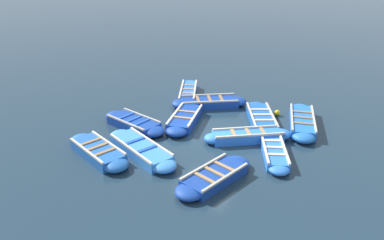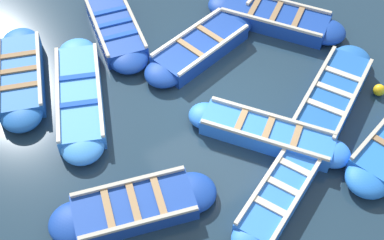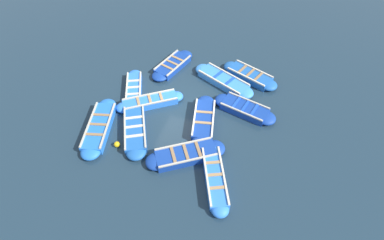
% 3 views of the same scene
% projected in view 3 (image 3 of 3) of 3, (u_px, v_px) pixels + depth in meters
% --- Properties ---
extents(ground_plane, '(120.00, 120.00, 0.00)m').
position_uv_depth(ground_plane, '(181.00, 106.00, 15.73)').
color(ground_plane, '#1C303F').
extents(boat_outer_right, '(3.52, 2.05, 0.46)m').
position_uv_depth(boat_outer_right, '(250.00, 76.00, 17.03)').
color(boat_outer_right, '#1E59AD').
rests_on(boat_outer_right, ground).
extents(boat_tucked, '(1.90, 3.96, 0.46)m').
position_uv_depth(boat_tucked, '(99.00, 127.00, 14.51)').
color(boat_tucked, blue).
rests_on(boat_tucked, ground).
extents(boat_stern_in, '(3.31, 2.65, 0.45)m').
position_uv_depth(boat_stern_in, '(150.00, 102.00, 15.65)').
color(boat_stern_in, blue).
rests_on(boat_stern_in, ground).
extents(boat_inner_gap, '(2.02, 3.28, 0.37)m').
position_uv_depth(boat_inner_gap, '(134.00, 89.00, 16.33)').
color(boat_inner_gap, blue).
rests_on(boat_inner_gap, ground).
extents(boat_alongside, '(1.66, 3.54, 0.46)m').
position_uv_depth(boat_alongside, '(204.00, 120.00, 14.81)').
color(boat_alongside, navy).
rests_on(boat_alongside, ground).
extents(boat_outer_left, '(2.53, 3.67, 0.44)m').
position_uv_depth(boat_outer_left, '(135.00, 129.00, 14.45)').
color(boat_outer_left, '#1E59AD').
rests_on(boat_outer_left, ground).
extents(boat_far_corner, '(2.16, 3.59, 0.46)m').
position_uv_depth(boat_far_corner, '(215.00, 177.00, 12.68)').
color(boat_far_corner, blue).
rests_on(boat_far_corner, ground).
extents(boat_centre, '(3.93, 2.35, 0.44)m').
position_uv_depth(boat_centre, '(223.00, 81.00, 16.76)').
color(boat_centre, '#3884E0').
rests_on(boat_centre, ground).
extents(boat_bow_out, '(3.46, 1.64, 0.44)m').
position_uv_depth(boat_bow_out, '(245.00, 109.00, 15.32)').
color(boat_bow_out, navy).
rests_on(boat_bow_out, ground).
extents(boat_near_quay, '(3.57, 2.84, 0.46)m').
position_uv_depth(boat_near_quay, '(186.00, 155.00, 13.44)').
color(boat_near_quay, navy).
rests_on(boat_near_quay, ground).
extents(boat_broadside, '(1.83, 3.42, 0.41)m').
position_uv_depth(boat_broadside, '(173.00, 65.00, 17.69)').
color(boat_broadside, navy).
rests_on(boat_broadside, ground).
extents(buoy_orange_near, '(0.27, 0.27, 0.27)m').
position_uv_depth(buoy_orange_near, '(117.00, 144.00, 13.91)').
color(buoy_orange_near, '#EAB214').
rests_on(buoy_orange_near, ground).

